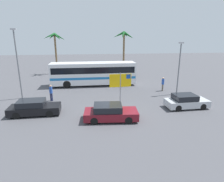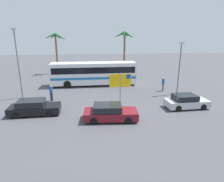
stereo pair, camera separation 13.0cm
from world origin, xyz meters
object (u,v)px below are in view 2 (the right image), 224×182
Objects in this scene: car_maroon at (110,112)px; pedestrian_by_bus at (51,91)px; car_silver at (186,102)px; pedestrian_near_sign at (163,83)px; ferry_sign at (121,82)px; car_black at (34,107)px; bus_front_coach at (94,73)px.

car_maroon is 7.93m from pedestrian_by_bus.
car_silver is 2.29× the size of pedestrian_near_sign.
car_maroon is (-7.56, -1.79, 0.00)m from car_silver.
ferry_sign is 4.32m from car_maroon.
pedestrian_by_bus is (-7.13, 1.94, -1.29)m from ferry_sign.
car_black is at bearing 167.80° from car_maroon.
car_silver is at bearing 18.28° from car_maroon.
pedestrian_near_sign is at bearing 50.46° from car_maroon.
car_silver is (14.02, -0.21, -0.00)m from car_black.
bus_front_coach is 11.97m from car_maroon.
car_black is at bearing -158.35° from pedestrian_near_sign.
car_black is at bearing 17.03° from pedestrian_by_bus.
pedestrian_by_bus reaches higher than car_black.
pedestrian_by_bus is (-5.59, 5.60, 0.40)m from car_maroon.
pedestrian_near_sign is (0.07, 5.97, 0.40)m from car_silver.
pedestrian_by_bus reaches higher than car_silver.
pedestrian_near_sign is at bearing 129.85° from pedestrian_by_bus.
bus_front_coach is 3.60× the size of ferry_sign.
pedestrian_by_bus is at bearing 161.35° from ferry_sign.
car_black is 0.97× the size of car_maroon.
pedestrian_by_bus is 13.39m from pedestrian_near_sign.
ferry_sign is 0.71× the size of car_maroon.
ferry_sign is 1.82× the size of pedestrian_near_sign.
ferry_sign reaches higher than pedestrian_near_sign.
ferry_sign is at bearing 105.36° from pedestrian_by_bus.
car_black is 14.02m from car_silver.
pedestrian_near_sign is (14.09, 5.77, 0.40)m from car_black.
bus_front_coach reaches higher than car_maroon.
car_maroon is 2.55× the size of pedestrian_near_sign.
bus_front_coach reaches higher than car_black.
car_silver is 0.90× the size of car_maroon.
car_black and car_silver have the same top height.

